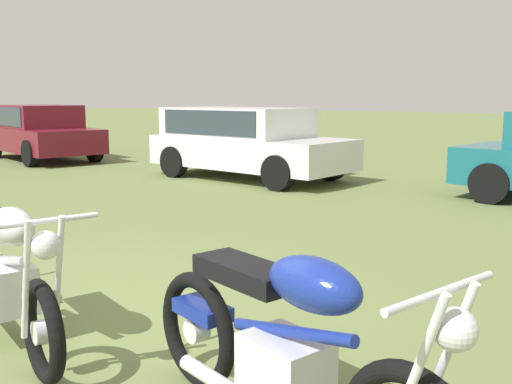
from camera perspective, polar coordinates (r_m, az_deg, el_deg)
ground_plane at (r=4.63m, az=-20.44°, el=-12.30°), size 120.00×120.00×0.00m
motorcycle_silver at (r=4.30m, az=-23.02°, el=-7.29°), size 1.99×1.00×1.02m
motorcycle_blue at (r=2.85m, az=2.86°, el=-14.99°), size 2.06×0.93×1.02m
car_burgundy at (r=16.49m, az=-20.22°, el=5.73°), size 4.42×2.83×1.43m
car_white at (r=11.97m, az=-1.24°, el=5.34°), size 4.35×2.34×1.43m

